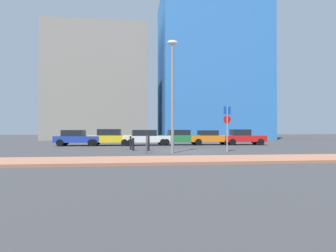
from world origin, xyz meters
name	(u,v)px	position (x,y,z in m)	size (l,w,h in m)	color
ground_plane	(185,151)	(0.00, 0.00, 0.00)	(120.00, 120.00, 0.00)	#38383A
sidewalk_brick	(206,160)	(0.00, -6.01, 0.07)	(40.00, 3.00, 0.14)	#9E664C
parked_car_blue	(77,138)	(-9.06, 7.60, 0.76)	(4.20, 2.07, 1.48)	#1E389E
parked_car_yellow	(110,137)	(-5.95, 7.59, 0.81)	(4.16, 2.13, 1.57)	gold
parked_car_white	(146,137)	(-2.58, 7.54, 0.78)	(4.60, 2.18, 1.49)	white
parked_car_green	(180,137)	(0.84, 7.75, 0.77)	(4.61, 1.99, 1.50)	#237238
parked_car_orange	(210,137)	(3.86, 7.72, 0.74)	(4.28, 2.04, 1.45)	orange
parked_car_red	(243,137)	(7.11, 7.34, 0.77)	(4.18, 2.12, 1.54)	red
parking_sign_post	(227,123)	(2.87, -0.59, 2.01)	(0.59, 0.19, 3.18)	gray
parking_meter	(147,139)	(-2.79, -1.72, 0.96)	(0.18, 0.14, 1.50)	#4C4C51
street_lamp	(172,87)	(-1.07, -1.26, 4.36)	(0.70, 0.36, 7.46)	gray
traffic_bollard_near	(149,143)	(-2.57, 0.63, 0.54)	(0.15, 0.15, 1.08)	black
traffic_bollard_mid	(133,144)	(-3.68, 1.03, 0.47)	(0.17, 0.17, 0.93)	black
traffic_bollard_far	(131,143)	(-3.89, 2.10, 0.51)	(0.14, 0.14, 1.03)	black
building_colorful_midrise	(209,68)	(8.48, 25.52, 11.77)	(16.09, 14.24, 23.54)	#3372BF
building_under_construction	(100,85)	(-9.33, 25.73, 8.53)	(14.91, 11.24, 17.05)	gray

